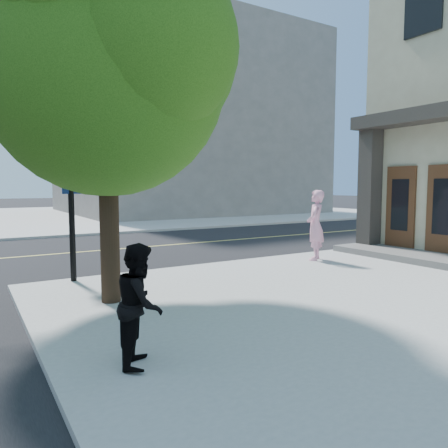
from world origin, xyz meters
TOP-DOWN VIEW (x-y plane):
  - ground at (0.00, 0.00)m, footprint 140.00×140.00m
  - road_ew at (0.00, 4.50)m, footprint 140.00×9.00m
  - sidewalk_ne at (13.50, 21.50)m, footprint 29.00×25.00m
  - filler_ne at (14.00, 22.00)m, footprint 18.00×16.00m
  - man_on_phone at (6.72, -1.12)m, footprint 0.85×0.83m
  - pedestrian at (0.00, -5.27)m, footprint 0.81×0.87m
  - street_tree at (0.62, -2.39)m, footprint 5.25×4.77m

SIDE VIEW (x-z plane):
  - ground at x=0.00m, z-range 0.00..0.00m
  - road_ew at x=0.00m, z-range 0.00..0.01m
  - sidewalk_ne at x=13.50m, z-range 0.00..0.12m
  - pedestrian at x=0.00m, z-range 0.12..1.56m
  - man_on_phone at x=6.72m, z-range 0.12..2.10m
  - street_tree at x=0.62m, z-range 1.13..8.10m
  - filler_ne at x=14.00m, z-range 0.12..14.12m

